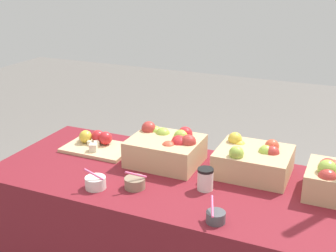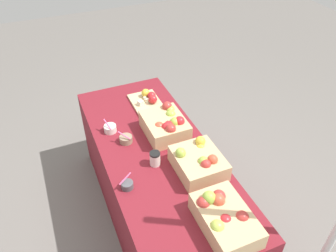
{
  "view_description": "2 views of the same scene",
  "coord_description": "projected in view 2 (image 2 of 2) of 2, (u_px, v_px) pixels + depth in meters",
  "views": [
    {
      "loc": [
        0.67,
        -1.74,
        1.7
      ],
      "look_at": [
        -0.09,
        0.0,
        0.99
      ],
      "focal_mm": 47.13,
      "sensor_mm": 36.0,
      "label": 1
    },
    {
      "loc": [
        1.65,
        -0.61,
        2.38
      ],
      "look_at": [
        0.09,
        0.05,
        1.02
      ],
      "focal_mm": 36.0,
      "sensor_mm": 36.0,
      "label": 2
    }
  ],
  "objects": [
    {
      "name": "sample_bowl_mid",
      "position": [
        110.0,
        129.0,
        2.55
      ],
      "size": [
        0.1,
        0.09,
        0.11
      ],
      "color": "silver",
      "rests_on": "table"
    },
    {
      "name": "sample_bowl_near",
      "position": [
        127.0,
        185.0,
        2.11
      ],
      "size": [
        0.08,
        0.09,
        0.1
      ],
      "color": "#4C4C51",
      "rests_on": "table"
    },
    {
      "name": "coffee_cup",
      "position": [
        155.0,
        159.0,
        2.26
      ],
      "size": [
        0.07,
        0.07,
        0.1
      ],
      "color": "silver",
      "rests_on": "table"
    },
    {
      "name": "table",
      "position": [
        158.0,
        186.0,
        2.62
      ],
      "size": [
        1.9,
        0.76,
        0.74
      ],
      "primitive_type": "cube",
      "color": "maroon",
      "rests_on": "ground_plane"
    },
    {
      "name": "apple_crate_right",
      "position": [
        166.0,
        125.0,
        2.5
      ],
      "size": [
        0.35,
        0.29,
        0.18
      ],
      "color": "tan",
      "rests_on": "table"
    },
    {
      "name": "sample_bowl_far",
      "position": [
        126.0,
        139.0,
        2.45
      ],
      "size": [
        0.1,
        0.1,
        0.1
      ],
      "color": "gray",
      "rests_on": "table"
    },
    {
      "name": "ground_plane",
      "position": [
        159.0,
        215.0,
        2.85
      ],
      "size": [
        10.0,
        10.0,
        0.0
      ],
      "primitive_type": "plane",
      "color": "slate"
    },
    {
      "name": "apple_crate_middle",
      "position": [
        199.0,
        162.0,
        2.21
      ],
      "size": [
        0.34,
        0.3,
        0.17
      ],
      "color": "tan",
      "rests_on": "table"
    },
    {
      "name": "apple_crate_left",
      "position": [
        224.0,
        218.0,
        1.86
      ],
      "size": [
        0.41,
        0.26,
        0.18
      ],
      "color": "tan",
      "rests_on": "table"
    },
    {
      "name": "cutting_board_front",
      "position": [
        148.0,
        100.0,
        2.84
      ],
      "size": [
        0.36,
        0.23,
        0.09
      ],
      "color": "#D1B284",
      "rests_on": "table"
    }
  ]
}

